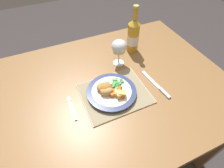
% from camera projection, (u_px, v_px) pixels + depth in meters
% --- Properties ---
extents(ground_plane, '(6.00, 6.00, 0.00)m').
position_uv_depth(ground_plane, '(116.00, 143.00, 1.44)').
color(ground_plane, '#383333').
extents(dining_table, '(1.12, 0.90, 0.74)m').
position_uv_depth(dining_table, '(118.00, 95.00, 0.96)').
color(dining_table, olive).
rests_on(dining_table, ground).
extents(placemat, '(0.31, 0.26, 0.01)m').
position_uv_depth(placemat, '(115.00, 93.00, 0.84)').
color(placemat, '#CCB789').
rests_on(placemat, dining_table).
extents(dinner_plate, '(0.23, 0.23, 0.02)m').
position_uv_depth(dinner_plate, '(112.00, 92.00, 0.82)').
color(dinner_plate, white).
rests_on(dinner_plate, placemat).
extents(breaded_croquettes, '(0.09, 0.10, 0.04)m').
position_uv_depth(breaded_croquettes, '(105.00, 89.00, 0.80)').
color(breaded_croquettes, '#B77F3D').
rests_on(breaded_croquettes, dinner_plate).
extents(green_beans_pile, '(0.09, 0.07, 0.02)m').
position_uv_depth(green_beans_pile, '(115.00, 84.00, 0.83)').
color(green_beans_pile, '#4CA84C').
rests_on(green_beans_pile, dinner_plate).
extents(glazed_carrots, '(0.07, 0.07, 0.02)m').
position_uv_depth(glazed_carrots, '(118.00, 93.00, 0.80)').
color(glazed_carrots, orange).
rests_on(glazed_carrots, dinner_plate).
extents(fork, '(0.01, 0.14, 0.01)m').
position_uv_depth(fork, '(72.00, 109.00, 0.78)').
color(fork, silver).
rests_on(fork, dining_table).
extents(table_knife, '(0.04, 0.21, 0.01)m').
position_uv_depth(table_knife, '(158.00, 86.00, 0.87)').
color(table_knife, silver).
rests_on(table_knife, dining_table).
extents(wine_glass, '(0.08, 0.08, 0.15)m').
position_uv_depth(wine_glass, '(119.00, 47.00, 0.91)').
color(wine_glass, silver).
rests_on(wine_glass, dining_table).
extents(bottle, '(0.07, 0.07, 0.27)m').
position_uv_depth(bottle, '(133.00, 36.00, 1.00)').
color(bottle, gold).
rests_on(bottle, dining_table).
extents(roast_potatoes, '(0.05, 0.05, 0.03)m').
position_uv_depth(roast_potatoes, '(120.00, 94.00, 0.79)').
color(roast_potatoes, '#E5BC66').
rests_on(roast_potatoes, dinner_plate).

